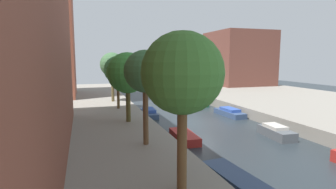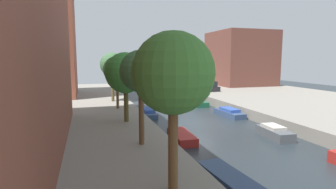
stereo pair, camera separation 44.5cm
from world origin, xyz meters
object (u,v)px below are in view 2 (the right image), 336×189
at_px(parked_car, 208,87).
at_px(moored_boat_right_2, 274,132).
at_px(street_tree_3, 117,70).
at_px(street_tree_2, 126,73).
at_px(moored_boat_left_2, 182,137).
at_px(low_block_right, 240,58).
at_px(moored_boat_left_3, 149,113).
at_px(moored_boat_right_4, 199,103).
at_px(street_tree_1, 141,72).
at_px(street_tree_4, 112,65).
at_px(street_tree_0, 173,74).
at_px(moored_boat_right_3, 229,113).
at_px(apartment_tower_far, 31,17).
at_px(moored_boat_left_1, 232,181).
at_px(moored_boat_right_5, 182,97).

bearing_deg(parked_car, moored_boat_right_2, -102.68).
bearing_deg(street_tree_3, street_tree_2, -90.00).
relative_size(street_tree_3, moored_boat_left_2, 1.45).
distance_m(low_block_right, moored_boat_right_2, 32.51).
height_order(moored_boat_left_2, moored_boat_left_3, moored_boat_left_3).
height_order(street_tree_3, moored_boat_right_4, street_tree_3).
distance_m(street_tree_1, street_tree_4, 16.35).
xyz_separation_m(street_tree_0, street_tree_2, (0.00, 11.50, -0.52)).
bearing_deg(street_tree_0, moored_boat_left_3, 79.95).
relative_size(street_tree_1, moored_boat_right_2, 1.62).
xyz_separation_m(moored_boat_right_2, moored_boat_right_3, (0.70, 7.74, -0.05)).
relative_size(apartment_tower_far, moored_boat_left_1, 4.44).
distance_m(street_tree_2, moored_boat_right_3, 12.30).
distance_m(street_tree_4, moored_boat_left_3, 7.19).
height_order(parked_car, moored_boat_right_5, parked_car).
bearing_deg(moored_boat_right_4, moored_boat_right_5, 90.87).
height_order(street_tree_3, moored_boat_right_3, street_tree_3).
height_order(moored_boat_right_3, moored_boat_right_4, moored_boat_right_3).
height_order(street_tree_2, moored_boat_left_1, street_tree_2).
relative_size(moored_boat_right_3, moored_boat_right_4, 1.33).
bearing_deg(moored_boat_right_2, apartment_tower_far, 131.71).
bearing_deg(street_tree_1, moored_boat_right_5, 64.80).
bearing_deg(moored_boat_right_4, moored_boat_right_3, -85.38).
bearing_deg(moored_boat_right_4, street_tree_0, -115.66).
distance_m(moored_boat_left_1, moored_boat_right_2, 9.02).
height_order(moored_boat_right_2, moored_boat_right_3, moored_boat_right_2).
relative_size(street_tree_2, parked_car, 1.16).
bearing_deg(street_tree_0, moored_boat_left_1, 24.93).
bearing_deg(moored_boat_right_2, moored_boat_right_4, 89.33).
relative_size(street_tree_4, moored_boat_right_5, 1.22).
height_order(low_block_right, moored_boat_left_1, low_block_right).
height_order(moored_boat_left_1, moored_boat_right_3, moored_boat_right_3).
relative_size(street_tree_0, moored_boat_right_4, 1.85).
height_order(moored_boat_left_3, moored_boat_right_5, moored_boat_right_5).
xyz_separation_m(low_block_right, moored_boat_right_2, (-14.69, -28.47, -5.51)).
bearing_deg(moored_boat_left_3, moored_boat_left_1, -89.29).
bearing_deg(moored_boat_left_3, street_tree_1, -104.62).
bearing_deg(parked_car, street_tree_3, -143.06).
xyz_separation_m(parked_car, moored_boat_left_3, (-11.89, -10.93, -1.29)).
bearing_deg(street_tree_3, moored_boat_right_4, 22.80).
height_order(moored_boat_left_1, moored_boat_right_2, moored_boat_right_2).
relative_size(low_block_right, parked_car, 2.27).
bearing_deg(low_block_right, moored_boat_right_3, -124.02).
height_order(street_tree_1, street_tree_4, street_tree_4).
bearing_deg(street_tree_3, street_tree_1, -90.00).
bearing_deg(moored_boat_right_4, street_tree_1, -123.03).
bearing_deg(street_tree_0, street_tree_1, 90.00).
xyz_separation_m(street_tree_0, moored_boat_left_3, (3.13, 17.65, -4.89)).
height_order(street_tree_2, moored_boat_right_4, street_tree_2).
relative_size(parked_car, moored_boat_left_3, 1.11).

